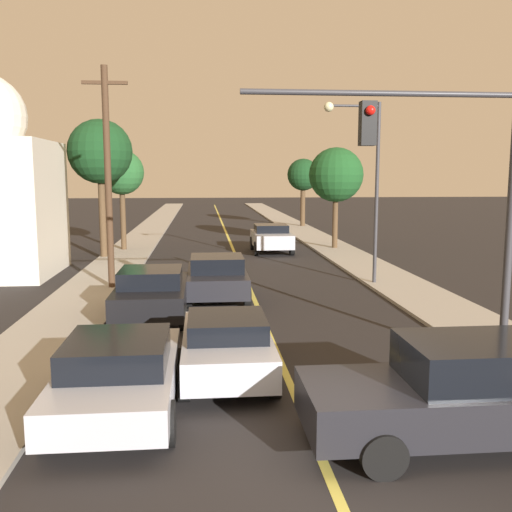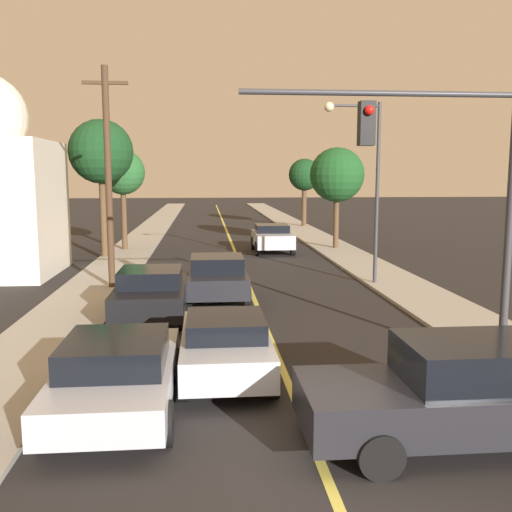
# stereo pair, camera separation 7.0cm
# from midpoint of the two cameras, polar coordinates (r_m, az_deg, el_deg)

# --- Properties ---
(ground_plane) EXTENTS (200.00, 200.00, 0.00)m
(ground_plane) POSITION_cam_midpoint_polar(r_m,az_deg,el_deg) (8.95, 6.64, -20.19)
(ground_plane) COLOR black
(road_surface) EXTENTS (9.02, 80.00, 0.01)m
(road_surface) POSITION_cam_midpoint_polar(r_m,az_deg,el_deg) (43.93, -3.15, 2.57)
(road_surface) COLOR black
(road_surface) RESTS_ON ground
(sidewalk_left) EXTENTS (2.50, 80.00, 0.12)m
(sidewalk_left) POSITION_cam_midpoint_polar(r_m,az_deg,el_deg) (44.08, -10.66, 2.53)
(sidewalk_left) COLOR #9E998E
(sidewalk_left) RESTS_ON ground
(sidewalk_right) EXTENTS (2.50, 80.00, 0.12)m
(sidewalk_right) POSITION_cam_midpoint_polar(r_m,az_deg,el_deg) (44.52, 4.29, 2.71)
(sidewalk_right) COLOR #9E998E
(sidewalk_right) RESTS_ON ground
(car_near_lane_front) EXTENTS (1.93, 3.93, 1.36)m
(car_near_lane_front) POSITION_cam_midpoint_polar(r_m,az_deg,el_deg) (12.08, -3.12, -8.80)
(car_near_lane_front) COLOR #A5A8B2
(car_near_lane_front) RESTS_ON ground
(car_near_lane_second) EXTENTS (2.10, 4.04, 1.52)m
(car_near_lane_second) POSITION_cam_midpoint_polar(r_m,az_deg,el_deg) (19.50, -4.02, -2.08)
(car_near_lane_second) COLOR black
(car_near_lane_second) RESTS_ON ground
(car_outer_lane_front) EXTENTS (2.09, 4.40, 1.42)m
(car_outer_lane_front) POSITION_cam_midpoint_polar(r_m,az_deg,el_deg) (10.61, -13.74, -11.27)
(car_outer_lane_front) COLOR #A5A8B2
(car_outer_lane_front) RESTS_ON ground
(car_outer_lane_second) EXTENTS (2.12, 4.17, 1.53)m
(car_outer_lane_second) POSITION_cam_midpoint_polar(r_m,az_deg,el_deg) (17.06, -10.50, -3.64)
(car_outer_lane_second) COLOR black
(car_outer_lane_second) RESTS_ON ground
(car_far_oncoming) EXTENTS (2.11, 4.04, 1.53)m
(car_far_oncoming) POSITION_cam_midpoint_polar(r_m,az_deg,el_deg) (31.36, 1.48, 1.86)
(car_far_oncoming) COLOR #A5A8B2
(car_far_oncoming) RESTS_ON ground
(car_crossing_right) EXTENTS (5.09, 2.04, 1.69)m
(car_crossing_right) POSITION_cam_midpoint_polar(r_m,az_deg,el_deg) (9.76, 20.21, -12.70)
(car_crossing_right) COLOR black
(car_crossing_right) RESTS_ON ground
(traffic_signal_mast) EXTENTS (5.95, 0.42, 6.02)m
(traffic_signal_mast) POSITION_cam_midpoint_polar(r_m,az_deg,el_deg) (12.83, 18.52, 7.94)
(traffic_signal_mast) COLOR #333338
(traffic_signal_mast) RESTS_ON ground
(streetlamp_right) EXTENTS (2.16, 0.36, 6.80)m
(streetlamp_right) POSITION_cam_midpoint_polar(r_m,az_deg,el_deg) (22.03, 10.63, 8.77)
(streetlamp_right) COLOR #333338
(streetlamp_right) RESTS_ON ground
(utility_pole_left) EXTENTS (1.60, 0.24, 7.94)m
(utility_pole_left) POSITION_cam_midpoint_polar(r_m,az_deg,el_deg) (21.44, -14.68, 7.90)
(utility_pole_left) COLOR #422D1E
(utility_pole_left) RESTS_ON ground
(tree_left_near) EXTENTS (2.45, 2.45, 5.49)m
(tree_left_near) POSITION_cam_midpoint_polar(r_m,az_deg,el_deg) (32.43, -13.36, 8.06)
(tree_left_near) COLOR #4C3823
(tree_left_near) RESTS_ON ground
(tree_left_far) EXTENTS (3.19, 3.19, 6.86)m
(tree_left_far) POSITION_cam_midpoint_polar(r_m,az_deg,el_deg) (29.81, -15.39, 9.95)
(tree_left_far) COLOR #4C3823
(tree_left_far) RESTS_ON ground
(tree_right_near) EXTENTS (3.06, 3.06, 5.65)m
(tree_right_near) POSITION_cam_midpoint_polar(r_m,az_deg,el_deg) (32.61, 7.94, 8.01)
(tree_right_near) COLOR #4C3823
(tree_right_near) RESTS_ON ground
(tree_right_far) EXTENTS (2.57, 2.57, 5.42)m
(tree_right_far) POSITION_cam_midpoint_polar(r_m,az_deg,el_deg) (46.59, 4.69, 8.02)
(tree_right_far) COLOR #4C3823
(tree_right_far) RESTS_ON ground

